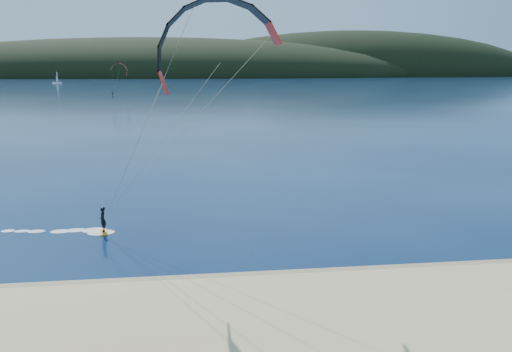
{
  "coord_description": "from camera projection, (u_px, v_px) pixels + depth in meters",
  "views": [
    {
      "loc": [
        -0.46,
        -21.83,
        11.95
      ],
      "look_at": [
        3.47,
        10.0,
        5.0
      ],
      "focal_mm": 34.88,
      "sensor_mm": 36.0,
      "label": 1
    }
  ],
  "objects": [
    {
      "name": "wet_sand",
      "position": [
        207.0,
        283.0,
        28.12
      ],
      "size": [
        220.0,
        2.5,
        0.1
      ],
      "color": "olive",
      "rests_on": "ground"
    },
    {
      "name": "headland",
      "position": [
        194.0,
        77.0,
        746.73
      ],
      "size": [
        1200.0,
        310.0,
        140.0
      ],
      "color": "black",
      "rests_on": "ground"
    },
    {
      "name": "sailboat",
      "position": [
        57.0,
        83.0,
        403.88
      ],
      "size": [
        7.17,
        4.71,
        10.4
      ],
      "color": "white",
      "rests_on": "ground"
    },
    {
      "name": "ground",
      "position": [
        210.0,
        324.0,
        23.76
      ],
      "size": [
        1800.0,
        1800.0,
        0.0
      ],
      "primitive_type": "plane",
      "color": "#08153B",
      "rests_on": "ground"
    },
    {
      "name": "kitesurfer_far",
      "position": [
        119.0,
        72.0,
        216.32
      ],
      "size": [
        8.44,
        6.13,
        13.55
      ],
      "color": "orange",
      "rests_on": "ground"
    },
    {
      "name": "kitesurfer_near",
      "position": [
        213.0,
        70.0,
        29.86
      ],
      "size": [
        23.38,
        9.02,
        16.16
      ],
      "color": "orange",
      "rests_on": "ground"
    }
  ]
}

